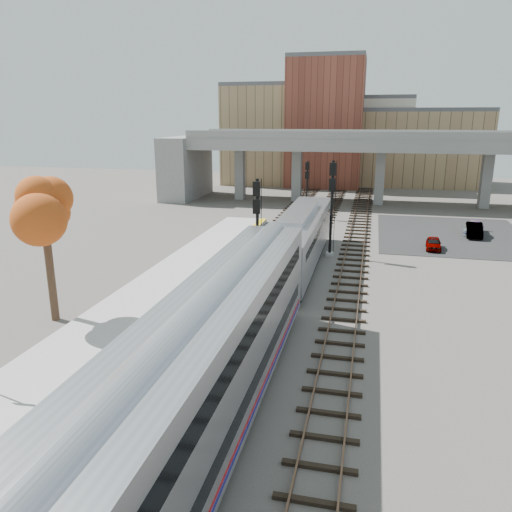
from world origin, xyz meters
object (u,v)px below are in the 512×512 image
at_px(locomotive, 300,238).
at_px(car_b, 474,230).
at_px(tree, 43,211).
at_px(signal_mast_mid, 331,208).
at_px(coach, 203,375).
at_px(signal_mast_near, 257,234).
at_px(signal_mast_far, 307,191).
at_px(car_c, 474,228).
at_px(car_a, 434,243).

xyz_separation_m(locomotive, car_b, (14.92, 13.57, -1.58)).
relative_size(locomotive, tree, 2.26).
bearing_deg(signal_mast_mid, coach, -94.38).
bearing_deg(car_b, signal_mast_near, -125.80).
bearing_deg(signal_mast_far, locomotive, -83.86).
relative_size(signal_mast_mid, signal_mast_far, 1.22).
bearing_deg(locomotive, signal_mast_far, 96.14).
height_order(signal_mast_near, signal_mast_far, signal_mast_near).
relative_size(tree, car_b, 2.12).
distance_m(car_b, car_c, 1.42).
height_order(locomotive, signal_mast_near, signal_mast_near).
bearing_deg(car_b, car_c, 86.95).
height_order(tree, car_b, tree).
height_order(tree, car_a, tree).
distance_m(signal_mast_mid, signal_mast_far, 16.56).
xyz_separation_m(signal_mast_mid, car_b, (12.92, 10.08, -3.33)).
height_order(signal_mast_near, tree, tree).
distance_m(signal_mast_near, tree, 13.07).
height_order(car_a, car_b, car_b).
bearing_deg(tree, car_b, 45.35).
bearing_deg(coach, signal_mast_near, 97.00).
bearing_deg(coach, signal_mast_mid, 85.62).
distance_m(signal_mast_near, car_a, 18.53).
distance_m(signal_mast_far, tree, 34.77).
xyz_separation_m(signal_mast_far, car_b, (17.02, -5.94, -2.37)).
height_order(signal_mast_near, car_b, signal_mast_near).
height_order(signal_mast_mid, car_c, signal_mast_mid).
bearing_deg(locomotive, tree, -131.25).
xyz_separation_m(signal_mast_near, car_b, (17.02, 19.09, -2.99)).
relative_size(signal_mast_far, car_c, 1.61).
xyz_separation_m(signal_mast_near, car_a, (12.71, 13.13, -3.11)).
height_order(tree, car_c, tree).
bearing_deg(signal_mast_mid, signal_mast_near, -114.46).
distance_m(coach, car_c, 40.57).
relative_size(car_a, car_c, 0.78).
relative_size(locomotive, car_c, 4.77).
bearing_deg(car_b, signal_mast_mid, -136.13).
bearing_deg(locomotive, coach, -90.00).
height_order(locomotive, signal_mast_mid, signal_mast_mid).
relative_size(signal_mast_near, signal_mast_mid, 0.93).
xyz_separation_m(locomotive, signal_mast_near, (-2.10, -5.51, 1.40)).
relative_size(signal_mast_near, car_c, 1.83).
bearing_deg(locomotive, signal_mast_near, -110.85).
bearing_deg(car_a, car_b, 58.37).
relative_size(signal_mast_mid, car_c, 1.96).
xyz_separation_m(car_a, car_b, (4.32, 5.96, 0.13)).
xyz_separation_m(coach, car_c, (15.14, 37.58, -2.18)).
relative_size(signal_mast_far, car_b, 1.62).
height_order(signal_mast_near, signal_mast_mid, signal_mast_mid).
xyz_separation_m(signal_mast_mid, signal_mast_far, (-4.10, 16.01, -0.96)).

